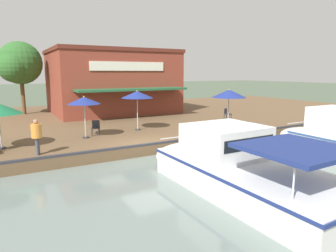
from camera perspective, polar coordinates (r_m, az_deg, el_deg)
The scene contains 12 objects.
ground_plane at distance 15.17m, azimuth -3.28°, elevation -5.93°, with size 220.00×220.00×0.00m, color #4C5B47.
quay_deck at distance 25.25m, azimuth -14.24°, elevation 0.97°, with size 22.00×56.00×0.60m, color brown.
quay_edge_fender at distance 15.09m, azimuth -3.47°, elevation -3.46°, with size 0.20×50.40×0.10m, color #2D2D33.
waterfront_restaurant at distance 28.32m, azimuth -10.68°, elevation 8.35°, with size 10.38×10.55×5.57m.
patio_umbrella_by_entrance at distance 18.77m, azimuth -5.90°, elevation 5.97°, with size 1.99×1.99×2.50m.
patio_umbrella_mid_patio_right at distance 20.20m, azimuth 11.55°, elevation 6.07°, with size 2.25×2.25×2.53m.
patio_umbrella_near_quay_edge at distance 17.00m, azimuth -15.71°, elevation 4.68°, with size 1.78×1.78×2.33m.
cafe_chair_back_row_seat at distance 17.92m, azimuth -13.62°, elevation -0.16°, with size 0.58×0.58×0.85m.
cafe_chair_facing_river at distance 23.69m, azimuth 11.16°, elevation 2.40°, with size 0.58×0.58×0.85m.
person_mid_patio at distance 14.32m, azimuth -23.76°, elevation -1.21°, with size 0.45×0.45×1.60m.
motorboat_fourth_along at distance 11.30m, azimuth 12.12°, elevation -7.41°, with size 8.72×3.42×2.20m.
tree_downstream_bank at distance 28.80m, azimuth -26.58°, elevation 10.49°, with size 3.80×3.62×6.21m.
Camera 1 is at (13.13, -6.32, 4.20)m, focal length 32.00 mm.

